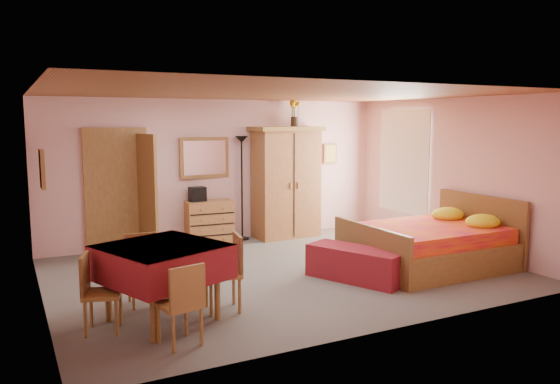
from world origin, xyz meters
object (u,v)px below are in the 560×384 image
wall_mirror (205,158)px  bed (428,233)px  wardrobe (286,182)px  bench (356,264)px  chest_of_drawers (210,222)px  stereo (197,194)px  chair_east (223,273)px  dining_table (163,283)px  chair_north (144,270)px  chair_west (103,293)px  floor_lamp (242,188)px  chair_south (179,304)px  sunflower_vase (294,113)px

wall_mirror → bed: size_ratio=0.42×
wardrobe → wall_mirror: bearing=167.0°
bed → bench: (-1.37, -0.07, -0.29)m
chest_of_drawers → stereo: (-0.20, 0.04, 0.52)m
bed → chair_east: size_ratio=2.51×
wall_mirror → bench: 3.70m
dining_table → chair_east: bearing=1.1°
chair_north → chair_west: chair_north is taller
floor_lamp → chair_north: size_ratio=2.29×
bed → chair_south: 4.35m
chest_of_drawers → wall_mirror: 1.18m
wall_mirror → chair_north: wall_mirror is taller
bench → chair_west: size_ratio=1.64×
wardrobe → chair_north: bearing=-143.7°
chest_of_drawers → bed: bearing=-47.3°
wardrobe → chest_of_drawers: bearing=174.8°
floor_lamp → chair_east: (-1.72, -3.46, -0.52)m
wardrobe → chair_south: wardrobe is taller
wall_mirror → bench: size_ratio=0.68×
wall_mirror → wardrobe: bearing=-13.6°
wardrobe → stereo: bearing=173.7°
chair_south → bed: bearing=3.0°
wardrobe → chair_south: 5.27m
chair_south → chair_west: size_ratio=1.00×
wardrobe → bench: bearing=-101.6°
chair_north → chair_east: size_ratio=0.94×
floor_lamp → dining_table: size_ratio=1.65×
floor_lamp → wardrobe: wardrobe is taller
bed → chair_north: size_ratio=2.67×
wall_mirror → chair_north: (-1.82, -2.97, -1.13)m
sunflower_vase → dining_table: (-3.50, -3.40, -1.93)m
stereo → bed: same height
bed → stereo: bearing=130.7°
wardrobe → bed: bearing=-75.6°
bench → sunflower_vase: bearing=77.3°
bed → chair_west: size_ratio=2.69×
wardrobe → floor_lamp: bearing=168.2°
chest_of_drawers → bench: size_ratio=0.61×
chair_south → chair_north: (-0.03, 1.37, 0.00)m
floor_lamp → bench: size_ratio=1.41×
bed → dining_table: size_ratio=1.92×
chest_of_drawers → dining_table: (-1.77, -3.41, 0.04)m
stereo → chair_north: stereo is taller
stereo → chest_of_drawers: bearing=-12.0°
wardrobe → dining_table: size_ratio=1.80×
bench → floor_lamp: bearing=96.7°
wardrobe → chair_south: bearing=-131.7°
sunflower_vase → chair_west: size_ratio=0.61×
wall_mirror → chair_east: wall_mirror is taller
chair_east → wall_mirror: bearing=-5.9°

